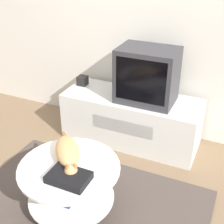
# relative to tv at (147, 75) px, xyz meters

# --- Properties ---
(ground_plane) EXTENTS (12.00, 12.00, 0.00)m
(ground_plane) POSITION_rel_tv_xyz_m (-0.12, -1.16, -0.75)
(ground_plane) COLOR #7F664C
(wall_back) EXTENTS (8.00, 0.05, 2.60)m
(wall_back) POSITION_rel_tv_xyz_m (-0.12, 0.35, 0.55)
(wall_back) COLOR silver
(wall_back) RESTS_ON ground_plane
(rug) EXTENTS (1.85, 1.43, 0.02)m
(rug) POSITION_rel_tv_xyz_m (-0.12, -1.16, -0.74)
(rug) COLOR #4C423D
(rug) RESTS_ON ground_plane
(tv_stand) EXTENTS (1.36, 0.51, 0.49)m
(tv_stand) POSITION_rel_tv_xyz_m (-0.14, 0.00, -0.50)
(tv_stand) COLOR silver
(tv_stand) RESTS_ON ground_plane
(tv) EXTENTS (0.54, 0.38, 0.51)m
(tv) POSITION_rel_tv_xyz_m (0.00, 0.00, 0.00)
(tv) COLOR #333338
(tv) RESTS_ON tv_stand
(speaker) EXTENTS (0.10, 0.10, 0.10)m
(speaker) POSITION_rel_tv_xyz_m (-0.73, 0.07, -0.21)
(speaker) COLOR black
(speaker) RESTS_ON tv_stand
(coffee_table) EXTENTS (0.73, 0.73, 0.42)m
(coffee_table) POSITION_rel_tv_xyz_m (-0.19, -1.10, -0.46)
(coffee_table) COLOR #B2B2B7
(coffee_table) RESTS_ON rug
(dvd_box) EXTENTS (0.28, 0.19, 0.05)m
(dvd_box) POSITION_rel_tv_xyz_m (-0.12, -1.23, -0.29)
(dvd_box) COLOR black
(dvd_box) RESTS_ON coffee_table
(cat) EXTENTS (0.39, 0.47, 0.12)m
(cat) POSITION_rel_tv_xyz_m (-0.24, -1.03, -0.25)
(cat) COLOR tan
(cat) RESTS_ON coffee_table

